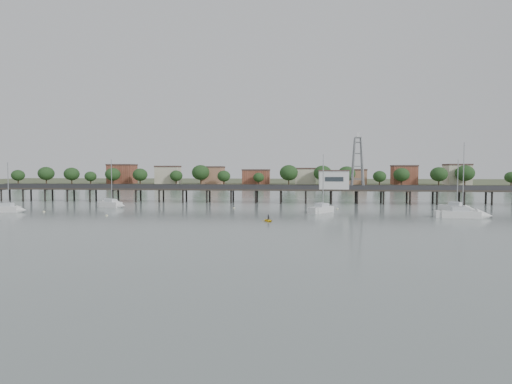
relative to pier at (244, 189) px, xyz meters
The scene contains 14 objects.
ground_plane 60.12m from the pier, 90.00° to the right, with size 500.00×500.00×0.00m, color slate.
pier is the anchor object (origin of this frame).
pier_building 25.16m from the pier, ahead, with size 8.40×5.40×5.30m.
lattice_tower 32.34m from the pier, ahead, with size 3.20×3.20×15.50m.
sailboat_e 55.58m from the pier, 21.05° to the right, with size 6.98×6.42×12.24m.
sailboat_b 35.53m from the pier, 148.67° to the right, with size 7.84×4.76×12.55m.
sailboat_d 59.06m from the pier, 34.15° to the right, with size 9.74×3.70×15.59m.
sailboat_a 57.59m from the pier, 145.46° to the right, with size 7.00×2.45×11.51m.
sailboat_c 32.90m from the pier, 49.01° to the right, with size 6.73×7.95×13.45m.
white_tender 37.70m from the pier, behind, with size 4.06×2.07×1.51m.
yellow_dinghy 44.44m from the pier, 76.50° to the right, with size 1.89×0.55×2.64m, color yellow.
dinghy_occupant 44.44m from the pier, 76.50° to the right, with size 0.37×1.02×0.24m, color black.
mooring_buoys 26.99m from the pier, 87.00° to the right, with size 87.01×20.72×0.39m.
far_shore 179.60m from the pier, 89.89° to the left, with size 500.00×170.00×10.40m.
Camera 1 is at (16.53, -60.08, 9.38)m, focal length 30.00 mm.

